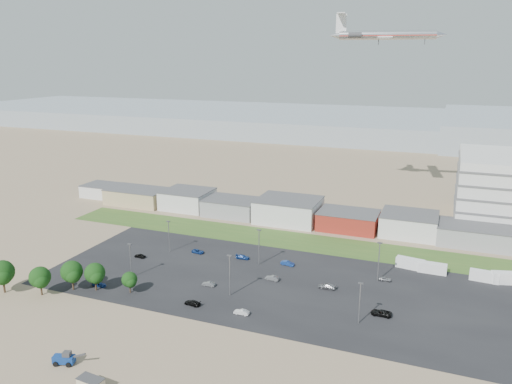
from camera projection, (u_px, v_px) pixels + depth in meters
The scene contains 35 objects.
ground at pixel (219, 313), 115.52m from camera, with size 700.00×700.00×0.00m, color #897657.
parking_lot at pixel (269, 282), 131.74m from camera, with size 120.00×50.00×0.01m, color black.
grass_strip at pixel (288, 240), 162.28m from camera, with size 160.00×16.00×0.02m, color #355921.
hills_backdrop at pixel (443, 130), 383.49m from camera, with size 700.00×200.00×9.00m, color gray, non-canonical shape.
building_row at pixel (260, 207), 184.35m from camera, with size 170.00×20.00×8.00m, color silver, non-canonical shape.
portable_shed at pixel (91, 384), 88.24m from camera, with size 4.80×2.49×2.42m, color #C5B795, non-canonical shape.
telehandler at pixel (64, 358), 95.78m from camera, with size 6.55×2.18×2.73m, color navy, non-canonical shape.
box_trailer_a at pixel (410, 263), 139.87m from camera, with size 7.71×2.41×2.89m, color silver, non-canonical shape.
box_trailer_b at pixel (432, 268), 136.90m from camera, with size 7.55×2.36×2.83m, color silver, non-canonical shape.
box_trailer_c at pixel (484, 276), 131.83m from camera, with size 7.33×2.29×2.75m, color silver, non-canonical shape.
box_trailer_d at pixel (508, 278), 130.40m from camera, with size 8.13×2.54×3.05m, color silver, non-canonical shape.
tree_far_left at pixel (2, 275), 124.46m from camera, with size 6.44×6.44×9.66m, color black, non-canonical shape.
tree_left at pixel (40, 279), 123.30m from camera, with size 5.62×5.62×8.42m, color black, non-canonical shape.
tree_mid at pixel (72, 274), 126.07m from camera, with size 5.88×5.88×8.81m, color black, non-canonical shape.
tree_right at pixel (95, 275), 125.83m from camera, with size 5.54×5.54×8.30m, color black, non-canonical shape.
tree_near at pixel (130, 281), 124.80m from camera, with size 4.20×4.20×6.29m, color black, non-canonical shape.
lightpole_front_l at pixel (131, 261), 133.30m from camera, with size 1.12×0.47×9.56m, color slate, non-canonical shape.
lightpole_front_m at pixel (230, 275), 122.80m from camera, with size 1.26×0.52×10.70m, color slate, non-canonical shape.
lightpole_front_r at pixel (360, 303), 109.75m from camera, with size 1.15×0.48×9.81m, color slate, non-canonical shape.
lightpole_back_l at pixel (169, 236), 151.10m from camera, with size 1.16×0.48×9.82m, color slate, non-canonical shape.
lightpole_back_m at pixel (259, 247), 141.59m from camera, with size 1.24×0.52×10.51m, color slate, non-canonical shape.
lightpole_back_r at pixel (379, 262), 131.06m from camera, with size 1.26×0.53×10.75m, color slate, non-canonical shape.
airliner at pixel (387, 35), 186.29m from camera, with size 43.00×29.32×12.70m, color silver, non-canonical shape.
parked_car_0 at pixel (381, 313), 114.22m from camera, with size 2.19×4.74×1.32m, color black.
parked_car_3 at pixel (192, 303), 119.05m from camera, with size 1.69×4.16×1.21m, color black.
parked_car_4 at pixel (209, 284), 129.15m from camera, with size 1.21×3.46×1.14m, color #595B5E.
parked_car_5 at pixel (140, 256), 147.60m from camera, with size 1.39×3.46×1.18m, color black.
parked_car_6 at pixel (243, 257), 146.66m from camera, with size 1.68×4.14×1.20m, color navy.
parked_car_7 at pixel (272, 278), 132.48m from camera, with size 1.33×3.82×1.26m, color #595B5E.
parked_car_8 at pixel (385, 279), 132.07m from camera, with size 1.33×3.30×1.13m, color #A5A5AA.
parked_car_9 at pixel (198, 251), 151.04m from camera, with size 1.80×3.91×1.09m, color navy.
parked_car_10 at pixel (99, 284), 128.92m from camera, with size 1.56×3.83×1.11m, color navy.
parked_car_11 at pixel (288, 263), 142.03m from camera, with size 1.39×3.97×1.31m, color navy.
parked_car_12 at pixel (327, 286), 127.56m from camera, with size 1.84×4.52×1.31m, color #A5A5AA.
parked_car_13 at pixel (242, 312), 114.72m from camera, with size 1.26×3.61×1.19m, color silver.
Camera 1 is at (46.20, -94.00, 56.90)m, focal length 35.00 mm.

